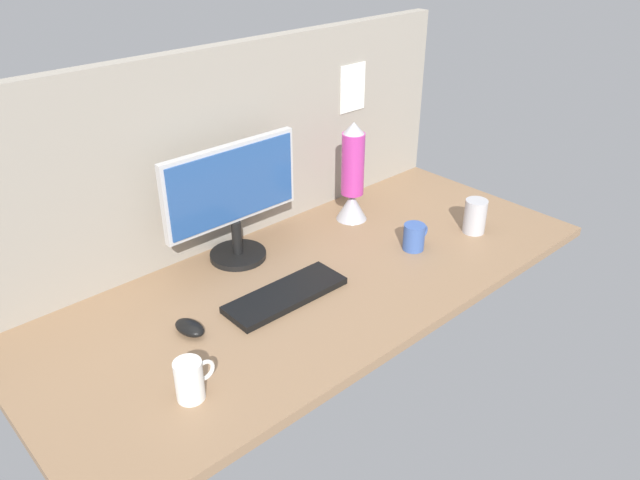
% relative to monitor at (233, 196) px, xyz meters
% --- Properties ---
extents(ground_plane, '(1.80, 0.80, 0.03)m').
position_rel_monitor_xyz_m(ground_plane, '(0.11, -0.25, -0.23)').
color(ground_plane, '#8C6B4C').
extents(cubicle_wall_back, '(1.80, 0.06, 0.64)m').
position_rel_monitor_xyz_m(cubicle_wall_back, '(0.11, 0.12, 0.11)').
color(cubicle_wall_back, gray).
rests_on(cubicle_wall_back, ground_plane).
extents(monitor, '(0.47, 0.18, 0.38)m').
position_rel_monitor_xyz_m(monitor, '(0.00, 0.00, 0.00)').
color(monitor, black).
rests_on(monitor, ground_plane).
extents(keyboard, '(0.37, 0.13, 0.02)m').
position_rel_monitor_xyz_m(keyboard, '(-0.03, -0.29, -0.20)').
color(keyboard, black).
rests_on(keyboard, ground_plane).
extents(mouse, '(0.07, 0.10, 0.03)m').
position_rel_monitor_xyz_m(mouse, '(-0.33, -0.24, -0.20)').
color(mouse, black).
rests_on(mouse, ground_plane).
extents(mug_steel, '(0.08, 0.08, 0.12)m').
position_rel_monitor_xyz_m(mug_steel, '(0.70, -0.41, -0.15)').
color(mug_steel, '#B2B2B7').
rests_on(mug_steel, ground_plane).
extents(mug_ceramic_blue, '(0.10, 0.07, 0.09)m').
position_rel_monitor_xyz_m(mug_ceramic_blue, '(0.46, -0.35, -0.17)').
color(mug_ceramic_blue, '#38569E').
rests_on(mug_ceramic_blue, ground_plane).
extents(mug_ceramic_white, '(0.10, 0.07, 0.10)m').
position_rel_monitor_xyz_m(mug_ceramic_white, '(-0.45, -0.45, -0.16)').
color(mug_ceramic_white, white).
rests_on(mug_ceramic_white, ground_plane).
extents(lava_lamp, '(0.11, 0.11, 0.36)m').
position_rel_monitor_xyz_m(lava_lamp, '(0.46, -0.06, -0.06)').
color(lava_lamp, '#A5A5AD').
rests_on(lava_lamp, ground_plane).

